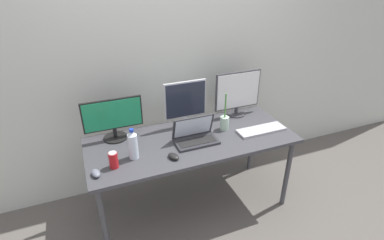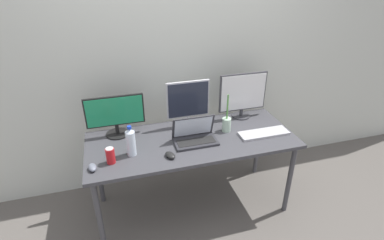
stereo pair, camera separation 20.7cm
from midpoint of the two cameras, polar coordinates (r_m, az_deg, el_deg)
The scene contains 13 objects.
ground_plane at distance 2.99m, azimuth 2.06°, elevation -15.86°, with size 16.00×16.00×0.00m, color #5B5651.
wall_back at distance 2.83m, azimuth -1.29°, elevation 12.20°, with size 7.00×0.08×2.60m, color silver.
work_desk at distance 2.57m, azimuth 2.31°, elevation -4.83°, with size 1.75×0.72×0.74m.
monitor_left at distance 2.56m, azimuth -12.20°, elevation 1.00°, with size 0.49×0.20×0.36m.
monitor_center at distance 2.65m, azimuth 1.49°, elevation 3.30°, with size 0.39×0.18×0.42m.
monitor_right at distance 2.85m, azimuth 11.71°, elevation 4.79°, with size 0.46×0.17×0.44m.
laptop_silver at distance 2.48m, azimuth 2.91°, elevation -3.07°, with size 0.35×0.21×0.22m.
keyboard_main at distance 2.69m, azimuth 15.68°, elevation -2.49°, with size 0.44×0.15×0.02m, color #B2B2B7.
mouse_by_keyboard at distance 2.25m, azimuth -15.96°, elevation -8.76°, with size 0.06×0.10×0.04m, color slate.
mouse_by_laptop at distance 2.30m, azimuth -1.59°, elevation -6.79°, with size 0.06×0.10×0.04m, color black.
water_bottle at distance 2.30m, azimuth -9.08°, elevation -4.19°, with size 0.07×0.07×0.25m.
soda_can_near_keyboard at distance 2.27m, azimuth -12.77°, elevation -6.70°, with size 0.07×0.07×0.13m.
bamboo_vase at distance 2.65m, azimuth 8.82°, elevation -0.75°, with size 0.08×0.08×0.34m.
Camera 2 is at (-0.61, -2.08, 2.06)m, focal length 28.00 mm.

